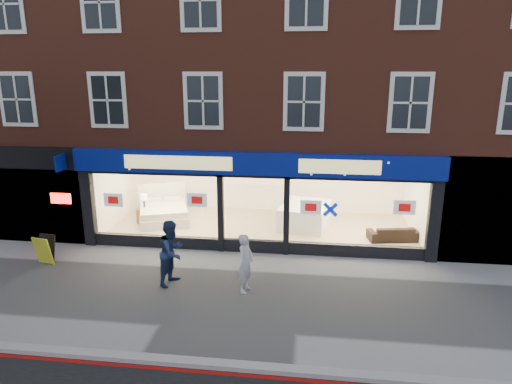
% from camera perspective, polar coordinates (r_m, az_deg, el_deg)
% --- Properties ---
extents(ground, '(120.00, 120.00, 0.00)m').
position_cam_1_polar(ground, '(12.16, -2.27, -12.97)').
color(ground, gray).
rests_on(ground, ground).
extents(kerb_line, '(60.00, 0.10, 0.01)m').
position_cam_1_polar(kerb_line, '(9.58, -5.55, -21.58)').
color(kerb_line, '#8C0A07').
rests_on(kerb_line, ground).
extents(kerb_stone, '(60.00, 0.25, 0.12)m').
position_cam_1_polar(kerb_stone, '(9.71, -5.29, -20.63)').
color(kerb_stone, gray).
rests_on(kerb_stone, ground).
extents(showroom_floor, '(11.00, 4.50, 0.10)m').
position_cam_1_polar(showroom_floor, '(16.91, 0.66, -4.49)').
color(showroom_floor, tan).
rests_on(showroom_floor, ground).
extents(building, '(19.00, 8.26, 10.30)m').
position_cam_1_polar(building, '(17.63, 1.34, 18.19)').
color(building, brown).
rests_on(building, ground).
extents(display_bed, '(2.46, 2.69, 1.24)m').
position_cam_1_polar(display_bed, '(17.79, -11.50, -2.45)').
color(display_bed, '#F0E2D0').
rests_on(display_bed, showroom_floor).
extents(bedside_table, '(0.56, 0.56, 0.55)m').
position_cam_1_polar(bedside_table, '(17.71, -13.69, -2.91)').
color(bedside_table, brown).
rests_on(bedside_table, showroom_floor).
extents(mattress_stack, '(2.02, 2.36, 0.82)m').
position_cam_1_polar(mattress_stack, '(16.96, 6.17, -2.88)').
color(mattress_stack, white).
rests_on(mattress_stack, showroom_floor).
extents(sofa, '(1.77, 0.96, 0.49)m').
position_cam_1_polar(sofa, '(16.20, 16.77, -4.94)').
color(sofa, black).
rests_on(sofa, showroom_floor).
extents(a_board, '(0.64, 0.47, 0.89)m').
position_cam_1_polar(a_board, '(15.30, -24.88, -6.55)').
color(a_board, gold).
rests_on(a_board, ground).
extents(pedestrian_grey, '(0.54, 0.67, 1.59)m').
position_cam_1_polar(pedestrian_grey, '(12.12, -1.31, -8.87)').
color(pedestrian_grey, '#B6B9BE').
rests_on(pedestrian_grey, ground).
extents(pedestrian_blue, '(0.91, 1.04, 1.81)m').
position_cam_1_polar(pedestrian_blue, '(12.72, -10.44, -7.41)').
color(pedestrian_blue, '#192847').
rests_on(pedestrian_blue, ground).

